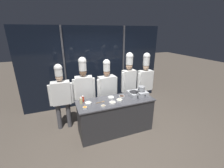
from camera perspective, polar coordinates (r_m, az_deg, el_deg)
ground_plane at (r=4.25m, az=1.28°, el=-17.11°), size 24.00×24.00×0.00m
window_wall_back at (r=5.25m, az=-6.22°, el=6.44°), size 4.86×0.09×2.70m
demo_counter at (r=3.99m, az=1.33°, el=-11.96°), size 1.95×0.70×0.89m
portable_stove at (r=4.10m, az=9.71°, el=-3.49°), size 0.49×0.39×0.12m
frying_pan at (r=4.01m, az=8.43°, el=-2.62°), size 0.25×0.43×0.05m
stock_pot at (r=4.11m, az=11.14°, el=-1.66°), size 0.21×0.19×0.12m
squeeze_bottle_chili at (r=3.74m, az=-11.03°, el=-5.41°), size 0.06×0.06×0.18m
squeeze_bottle_oil at (r=3.64m, az=-11.71°, el=-6.09°), size 0.07×0.07×0.20m
prep_bowl_chicken at (r=3.60m, az=0.19°, el=-7.12°), size 0.16×0.16×0.05m
prep_bowl_mushrooms at (r=3.47m, az=-3.36°, el=-8.36°), size 0.11×0.11×0.03m
prep_bowl_rice at (r=3.88m, az=-0.42°, el=-5.15°), size 0.16×0.16×0.04m
prep_bowl_noodles at (r=3.73m, az=2.84°, el=-6.13°), size 0.15×0.15×0.04m
prep_bowl_soy_glaze at (r=3.93m, az=3.71°, el=-4.75°), size 0.15×0.15×0.05m
prep_bowl_carrots at (r=3.44m, az=-10.26°, el=-8.87°), size 0.11×0.11×0.04m
prep_bowl_bean_sprouts at (r=3.64m, az=-9.03°, el=-7.17°), size 0.16×0.16×0.04m
serving_spoon_slotted at (r=3.69m, az=-3.86°, el=-6.79°), size 0.23×0.05×0.02m
chef_head at (r=4.06m, az=-18.77°, el=-3.58°), size 0.61×0.25×1.79m
chef_sous at (r=4.12m, az=-10.60°, el=-1.45°), size 0.59×0.29×1.92m
chef_line at (r=4.27m, az=-1.95°, el=-1.30°), size 0.62×0.30×1.82m
chef_pastry at (r=4.48m, az=6.38°, el=1.75°), size 0.51×0.24×1.97m
chef_apprentice at (r=4.76m, az=12.44°, el=1.56°), size 0.57×0.23×1.94m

